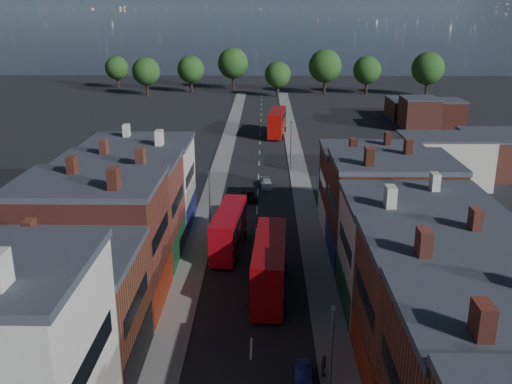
{
  "coord_description": "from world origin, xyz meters",
  "views": [
    {
      "loc": [
        1.02,
        -30.65,
        25.3
      ],
      "look_at": [
        0.0,
        31.48,
        5.33
      ],
      "focal_mm": 40.0,
      "sensor_mm": 36.0,
      "label": 1
    }
  ],
  "objects_px": {
    "car_2": "(249,196)",
    "car_3": "(266,183)",
    "bus_0": "(229,229)",
    "ped_3": "(324,366)",
    "car_1": "(303,375)",
    "bus_2": "(277,122)",
    "bus_1": "(270,265)"
  },
  "relations": [
    {
      "from": "bus_1",
      "to": "bus_2",
      "type": "bearing_deg",
      "value": 91.19
    },
    {
      "from": "car_2",
      "to": "ped_3",
      "type": "height_order",
      "value": "ped_3"
    },
    {
      "from": "bus_0",
      "to": "car_2",
      "type": "distance_m",
      "value": 17.57
    },
    {
      "from": "bus_0",
      "to": "car_2",
      "type": "relative_size",
      "value": 2.59
    },
    {
      "from": "bus_2",
      "to": "bus_1",
      "type": "bearing_deg",
      "value": -85.41
    },
    {
      "from": "car_2",
      "to": "ped_3",
      "type": "xyz_separation_m",
      "value": [
        6.5,
        -39.88,
        0.35
      ]
    },
    {
      "from": "car_3",
      "to": "bus_0",
      "type": "bearing_deg",
      "value": -105.6
    },
    {
      "from": "car_1",
      "to": "car_3",
      "type": "height_order",
      "value": "car_3"
    },
    {
      "from": "bus_1",
      "to": "bus_0",
      "type": "bearing_deg",
      "value": 116.98
    },
    {
      "from": "bus_1",
      "to": "car_2",
      "type": "relative_size",
      "value": 2.88
    },
    {
      "from": "bus_1",
      "to": "car_3",
      "type": "relative_size",
      "value": 2.96
    },
    {
      "from": "bus_1",
      "to": "car_1",
      "type": "relative_size",
      "value": 3.61
    },
    {
      "from": "bus_2",
      "to": "car_1",
      "type": "distance_m",
      "value": 82.88
    },
    {
      "from": "bus_0",
      "to": "car_3",
      "type": "distance_m",
      "value": 23.81
    },
    {
      "from": "car_2",
      "to": "ped_3",
      "type": "bearing_deg",
      "value": -88.54
    },
    {
      "from": "bus_2",
      "to": "ped_3",
      "type": "height_order",
      "value": "bus_2"
    },
    {
      "from": "bus_2",
      "to": "car_1",
      "type": "relative_size",
      "value": 3.68
    },
    {
      "from": "car_1",
      "to": "car_3",
      "type": "xyz_separation_m",
      "value": [
        -2.6,
        46.47,
        0.04
      ]
    },
    {
      "from": "car_3",
      "to": "ped_3",
      "type": "bearing_deg",
      "value": -90.58
    },
    {
      "from": "bus_0",
      "to": "bus_1",
      "type": "relative_size",
      "value": 0.9
    },
    {
      "from": "car_2",
      "to": "car_3",
      "type": "relative_size",
      "value": 1.03
    },
    {
      "from": "car_1",
      "to": "car_2",
      "type": "xyz_separation_m",
      "value": [
        -5.0,
        40.47,
        0.03
      ]
    },
    {
      "from": "car_2",
      "to": "car_3",
      "type": "xyz_separation_m",
      "value": [
        2.4,
        6.0,
        0.01
      ]
    },
    {
      "from": "car_1",
      "to": "ped_3",
      "type": "xyz_separation_m",
      "value": [
        1.5,
        0.58,
        0.39
      ]
    },
    {
      "from": "bus_2",
      "to": "car_2",
      "type": "relative_size",
      "value": 2.94
    },
    {
      "from": "car_1",
      "to": "ped_3",
      "type": "distance_m",
      "value": 1.65
    },
    {
      "from": "bus_0",
      "to": "ped_3",
      "type": "height_order",
      "value": "bus_0"
    },
    {
      "from": "bus_2",
      "to": "ped_3",
      "type": "bearing_deg",
      "value": -82.51
    },
    {
      "from": "bus_1",
      "to": "ped_3",
      "type": "bearing_deg",
      "value": -70.57
    },
    {
      "from": "bus_0",
      "to": "ped_3",
      "type": "distance_m",
      "value": 24.0
    },
    {
      "from": "car_2",
      "to": "bus_1",
      "type": "bearing_deg",
      "value": -92.12
    },
    {
      "from": "car_3",
      "to": "car_2",
      "type": "bearing_deg",
      "value": -117.48
    }
  ]
}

